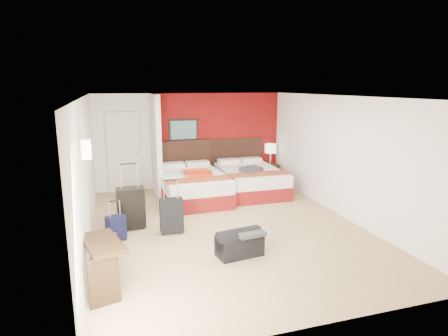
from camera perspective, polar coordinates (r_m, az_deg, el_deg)
name	(u,v)px	position (r m, az deg, el deg)	size (l,w,h in m)	color
ground	(227,227)	(7.44, 0.46, -8.91)	(6.50, 6.50, 0.00)	#D0B180
room_walls	(144,155)	(8.19, -11.99, 1.94)	(5.02, 6.52, 2.50)	white
red_accent_panel	(218,140)	(10.34, -0.96, 4.32)	(3.50, 0.04, 2.50)	maroon
partition_wall	(156,146)	(9.40, -10.22, 3.30)	(0.12, 1.20, 2.50)	silver
entry_door	(124,153)	(9.96, -14.88, 2.28)	(0.82, 0.06, 2.05)	silver
bed_left	(192,187)	(9.10, -4.83, -2.84)	(1.49, 2.12, 0.64)	white
bed_right	(250,181)	(9.69, 4.00, -1.94)	(1.44, 2.05, 0.62)	silver
red_suitcase_open	(197,172)	(8.94, -4.11, -0.67)	(0.58, 0.81, 0.10)	red
jacket_bundle	(251,170)	(9.30, 4.12, -0.24)	(0.48, 0.38, 0.11)	#3E3E44
nightstand	(270,173)	(10.71, 6.95, -0.79)	(0.39, 0.39, 0.55)	#311B10
table_lamp	(270,154)	(10.59, 7.03, 2.13)	(0.31, 0.31, 0.56)	white
suitcase_black	(131,209)	(7.46, -13.89, -6.06)	(0.52, 0.32, 0.78)	black
suitcase_charcoal	(172,217)	(7.13, -7.93, -7.32)	(0.42, 0.26, 0.63)	black
suitcase_navy	(116,229)	(6.99, -15.98, -8.92)	(0.32, 0.19, 0.44)	black
duffel_bag	(239,245)	(6.23, 2.34, -11.49)	(0.73, 0.39, 0.37)	black
jacket_draped	(249,232)	(6.15, 3.85, -9.67)	(0.45, 0.38, 0.06)	#3A393E
desk	(104,266)	(5.41, -17.66, -13.95)	(0.43, 0.85, 0.71)	black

